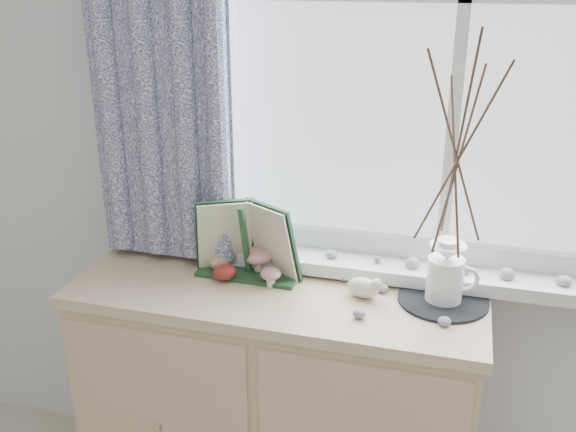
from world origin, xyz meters
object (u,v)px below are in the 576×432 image
object	(u,v)px
sideboard	(277,409)
twig_pitcher	(458,150)
toadstool_cluster	(261,261)
botanical_book	(244,243)

from	to	relation	value
sideboard	twig_pitcher	distance (m)	0.98
toadstool_cluster	twig_pitcher	size ratio (longest dim) A/B	0.19
sideboard	twig_pitcher	bearing A→B (deg)	6.80
sideboard	toadstool_cluster	xyz separation A→B (m)	(-0.06, 0.07, 0.48)
sideboard	toadstool_cluster	distance (m)	0.48
sideboard	botanical_book	bearing A→B (deg)	165.64
botanical_book	toadstool_cluster	bearing A→B (deg)	46.19
toadstool_cluster	twig_pitcher	distance (m)	0.66
botanical_book	twig_pitcher	bearing A→B (deg)	4.09
toadstool_cluster	twig_pitcher	bearing A→B (deg)	-1.16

